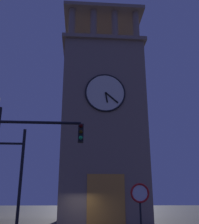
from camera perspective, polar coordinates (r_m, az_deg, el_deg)
clocktower at (r=28.51m, az=0.52°, el=-2.89°), size 8.61×8.23×23.84m
traffic_signal_mid at (r=11.18m, az=-15.52°, el=-8.48°), size 3.54×0.41×5.48m
no_horn_sign at (r=11.55m, az=8.55°, el=-17.38°), size 0.78×0.14×2.50m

